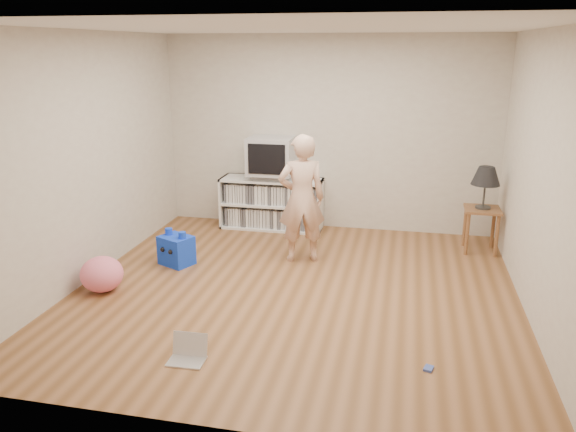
# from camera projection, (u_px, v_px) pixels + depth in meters

# --- Properties ---
(ground) EXTENTS (4.50, 4.50, 0.00)m
(ground) POSITION_uv_depth(u_px,v_px,m) (295.00, 291.00, 5.83)
(ground) COLOR brown
(ground) RESTS_ON ground
(walls) EXTENTS (4.52, 4.52, 2.60)m
(walls) POSITION_uv_depth(u_px,v_px,m) (295.00, 168.00, 5.45)
(walls) COLOR #BCB1A5
(walls) RESTS_ON ground
(ceiling) EXTENTS (4.50, 4.50, 0.01)m
(ceiling) POSITION_uv_depth(u_px,v_px,m) (296.00, 27.00, 5.07)
(ceiling) COLOR white
(ceiling) RESTS_ON walls
(media_unit) EXTENTS (1.40, 0.45, 0.70)m
(media_unit) POSITION_uv_depth(u_px,v_px,m) (272.00, 203.00, 7.78)
(media_unit) COLOR white
(media_unit) RESTS_ON ground
(dvd_deck) EXTENTS (0.45, 0.35, 0.07)m
(dvd_deck) POSITION_uv_depth(u_px,v_px,m) (272.00, 176.00, 7.65)
(dvd_deck) COLOR gray
(dvd_deck) RESTS_ON media_unit
(crt_tv) EXTENTS (0.60, 0.53, 0.50)m
(crt_tv) POSITION_uv_depth(u_px,v_px,m) (271.00, 156.00, 7.57)
(crt_tv) COLOR #AEAEB4
(crt_tv) RESTS_ON dvd_deck
(side_table) EXTENTS (0.42, 0.42, 0.55)m
(side_table) POSITION_uv_depth(u_px,v_px,m) (482.00, 219.00, 6.85)
(side_table) COLOR brown
(side_table) RESTS_ON ground
(table_lamp) EXTENTS (0.34, 0.34, 0.52)m
(table_lamp) POSITION_uv_depth(u_px,v_px,m) (486.00, 177.00, 6.69)
(table_lamp) COLOR #333333
(table_lamp) RESTS_ON side_table
(person) EXTENTS (0.64, 0.52, 1.50)m
(person) POSITION_uv_depth(u_px,v_px,m) (302.00, 199.00, 6.46)
(person) COLOR beige
(person) RESTS_ON ground
(laptop) EXTENTS (0.30, 0.24, 0.20)m
(laptop) POSITION_uv_depth(u_px,v_px,m) (188.00, 353.00, 4.55)
(laptop) COLOR silver
(laptop) RESTS_ON ground
(playing_cards) EXTENTS (0.09, 0.10, 0.02)m
(playing_cards) POSITION_uv_depth(u_px,v_px,m) (429.00, 368.00, 4.41)
(playing_cards) COLOR #4156AD
(playing_cards) RESTS_ON ground
(plush_blue) EXTENTS (0.44, 0.41, 0.41)m
(plush_blue) POSITION_uv_depth(u_px,v_px,m) (176.00, 250.00, 6.50)
(plush_blue) COLOR #0A33D3
(plush_blue) RESTS_ON ground
(plush_pink) EXTENTS (0.50, 0.50, 0.37)m
(plush_pink) POSITION_uv_depth(u_px,v_px,m) (102.00, 274.00, 5.78)
(plush_pink) COLOR #E96A89
(plush_pink) RESTS_ON ground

